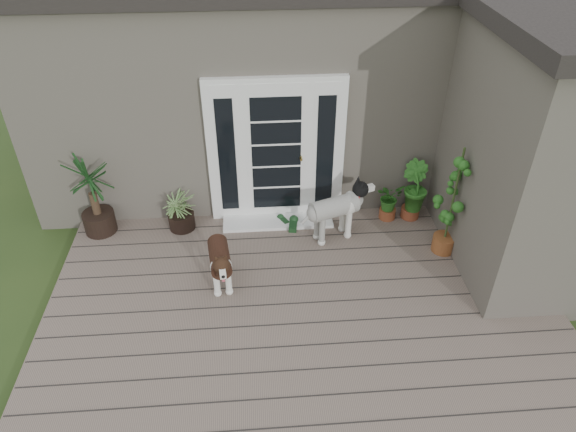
{
  "coord_description": "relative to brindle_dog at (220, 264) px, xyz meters",
  "views": [
    {
      "loc": [
        -0.52,
        -3.8,
        4.73
      ],
      "look_at": [
        -0.1,
        1.75,
        0.7
      ],
      "focal_mm": 32.68,
      "sensor_mm": 36.0,
      "label": 1
    }
  ],
  "objects": [
    {
      "name": "herb_a",
      "position": [
        2.41,
        1.26,
        -0.09
      ],
      "size": [
        0.52,
        0.52,
        0.48
      ],
      "primitive_type": "imported",
      "rotation": [
        0.0,
        0.0,
        0.55
      ],
      "color": "#154B17",
      "rests_on": "deck"
    },
    {
      "name": "white_dog",
      "position": [
        1.54,
        0.86,
        0.04
      ],
      "size": [
        0.98,
        0.67,
        0.75
      ],
      "primitive_type": null,
      "rotation": [
        0.0,
        0.0,
        -1.22
      ],
      "color": "silver",
      "rests_on": "deck"
    },
    {
      "name": "herb_c",
      "position": [
        3.36,
        1.26,
        -0.07
      ],
      "size": [
        0.43,
        0.43,
        0.53
      ],
      "primitive_type": "imported",
      "rotation": [
        0.0,
        0.0,
        4.36
      ],
      "color": "#265317",
      "rests_on": "deck"
    },
    {
      "name": "clog_left",
      "position": [
        0.87,
        1.26,
        -0.3
      ],
      "size": [
        0.23,
        0.29,
        0.08
      ],
      "primitive_type": null,
      "rotation": [
        0.0,
        0.0,
        0.49
      ],
      "color": "#173A1A",
      "rests_on": "deck"
    },
    {
      "name": "house_main",
      "position": [
        0.99,
        3.51,
        1.09
      ],
      "size": [
        7.4,
        4.0,
        3.1
      ],
      "primitive_type": "cube",
      "color": "#665E54",
      "rests_on": "ground"
    },
    {
      "name": "yucca",
      "position": [
        -1.76,
        1.26,
        0.28
      ],
      "size": [
        0.98,
        0.98,
        1.22
      ],
      "primitive_type": null,
      "rotation": [
        0.0,
        0.0,
        0.18
      ],
      "color": "#113315",
      "rests_on": "deck"
    },
    {
      "name": "house_wing",
      "position": [
        3.89,
        0.36,
        1.09
      ],
      "size": [
        1.6,
        2.4,
        3.1
      ],
      "primitive_type": "cube",
      "color": "#665E54",
      "rests_on": "ground"
    },
    {
      "name": "spider_plant",
      "position": [
        -0.6,
        1.25,
        -0.0
      ],
      "size": [
        0.81,
        0.81,
        0.66
      ],
      "primitive_type": null,
      "rotation": [
        0.0,
        0.0,
        -0.38
      ],
      "color": "#91AF6C",
      "rests_on": "deck"
    },
    {
      "name": "clog_right",
      "position": [
        1.0,
        1.14,
        -0.28
      ],
      "size": [
        0.21,
        0.36,
        0.1
      ],
      "primitive_type": null,
      "rotation": [
        0.0,
        0.0,
        -0.17
      ],
      "color": "#153618",
      "rests_on": "deck"
    },
    {
      "name": "sapling",
      "position": [
        3.01,
        0.46,
        0.49
      ],
      "size": [
        0.57,
        0.57,
        1.64
      ],
      "primitive_type": null,
      "rotation": [
        0.0,
        0.0,
        -0.21
      ],
      "color": "#244F16",
      "rests_on": "deck"
    },
    {
      "name": "herb_b",
      "position": [
        2.76,
        1.26,
        0.01
      ],
      "size": [
        0.61,
        0.61,
        0.68
      ],
      "primitive_type": "imported",
      "rotation": [
        0.0,
        0.0,
        2.03
      ],
      "color": "#1C6523",
      "rests_on": "deck"
    },
    {
      "name": "door_unit",
      "position": [
        0.79,
        1.46,
        0.74
      ],
      "size": [
        1.9,
        0.14,
        2.15
      ],
      "primitive_type": "cube",
      "color": "white",
      "rests_on": "deck"
    },
    {
      "name": "deck",
      "position": [
        0.99,
        -0.74,
        -0.4
      ],
      "size": [
        6.2,
        4.6,
        0.12
      ],
      "primitive_type": "cube",
      "color": "#6B5B4C",
      "rests_on": "ground"
    },
    {
      "name": "door_step",
      "position": [
        0.79,
        1.26,
        -0.31
      ],
      "size": [
        1.6,
        0.4,
        0.05
      ],
      "primitive_type": "cube",
      "color": "white",
      "rests_on": "deck"
    },
    {
      "name": "brindle_dog",
      "position": [
        0.0,
        0.0,
        0.0
      ],
      "size": [
        0.44,
        0.84,
        0.67
      ],
      "primitive_type": null,
      "rotation": [
        0.0,
        0.0,
        3.27
      ],
      "color": "#3F2216",
      "rests_on": "deck"
    }
  ]
}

